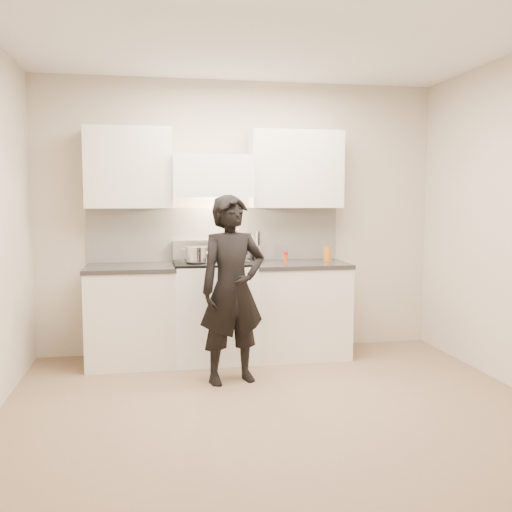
% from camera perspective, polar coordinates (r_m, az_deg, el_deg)
% --- Properties ---
extents(ground_plane, '(4.00, 4.00, 0.00)m').
position_cam_1_polar(ground_plane, '(4.31, 2.11, -15.13)').
color(ground_plane, '#81664D').
extents(room_shell, '(4.04, 3.54, 2.70)m').
position_cam_1_polar(room_shell, '(4.38, 0.40, 6.56)').
color(room_shell, beige).
rests_on(room_shell, ground).
extents(stove, '(0.76, 0.65, 0.96)m').
position_cam_1_polar(stove, '(5.49, -4.16, -5.43)').
color(stove, white).
rests_on(stove, ground).
extents(counter_right, '(0.92, 0.67, 0.92)m').
position_cam_1_polar(counter_right, '(5.64, 4.29, -5.27)').
color(counter_right, silver).
rests_on(counter_right, ground).
extents(counter_left, '(0.82, 0.67, 0.92)m').
position_cam_1_polar(counter_left, '(5.47, -12.35, -5.74)').
color(counter_left, silver).
rests_on(counter_left, ground).
extents(wok, '(0.38, 0.45, 0.30)m').
position_cam_1_polar(wok, '(5.58, -2.34, 0.83)').
color(wok, silver).
rests_on(wok, stove).
extents(stock_pot, '(0.29, 0.22, 0.14)m').
position_cam_1_polar(stock_pot, '(5.31, -5.96, 0.20)').
color(stock_pot, silver).
rests_on(stock_pot, stove).
extents(utensil_crock, '(0.11, 0.11, 0.30)m').
position_cam_1_polar(utensil_crock, '(5.65, 0.15, 0.40)').
color(utensil_crock, silver).
rests_on(utensil_crock, counter_right).
extents(spice_jar, '(0.04, 0.04, 0.09)m').
position_cam_1_polar(spice_jar, '(5.68, 2.98, -0.05)').
color(spice_jar, '#C54206').
rests_on(spice_jar, counter_right).
extents(oil_glass, '(0.08, 0.08, 0.14)m').
position_cam_1_polar(oil_glass, '(5.72, 7.16, 0.21)').
color(oil_glass, '#B9621F').
rests_on(oil_glass, counter_right).
extents(person, '(0.65, 0.51, 1.57)m').
position_cam_1_polar(person, '(4.75, -2.37, -3.37)').
color(person, black).
rests_on(person, ground).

